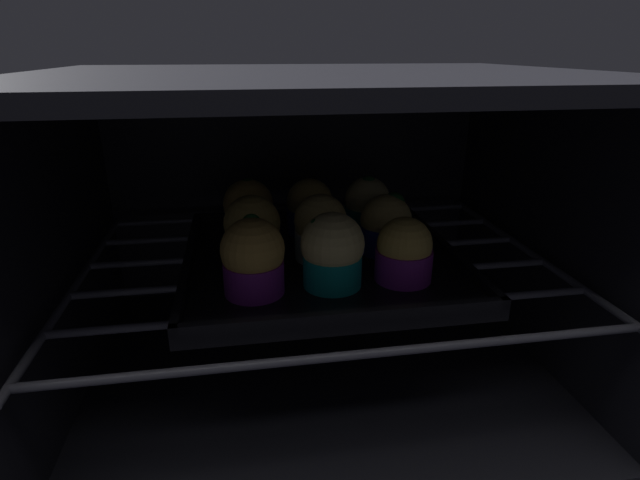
{
  "coord_description": "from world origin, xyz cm",
  "views": [
    {
      "loc": [
        -8.6,
        -31.1,
        37.71
      ],
      "look_at": [
        0.0,
        20.74,
        17.17
      ],
      "focal_mm": 27.64,
      "sensor_mm": 36.0,
      "label": 1
    }
  ],
  "objects_px": {
    "muffin_row0_col2": "(404,252)",
    "muffin_row2_col1": "(307,208)",
    "muffin_row1_col1": "(322,228)",
    "muffin_row2_col2": "(367,206)",
    "muffin_row0_col1": "(332,252)",
    "muffin_row2_col0": "(249,210)",
    "muffin_row0_col0": "(253,258)",
    "muffin_row1_col2": "(386,225)",
    "muffin_row1_col0": "(253,231)",
    "baking_tray": "(320,260)"
  },
  "relations": [
    {
      "from": "muffin_row0_col2",
      "to": "muffin_row2_col1",
      "type": "xyz_separation_m",
      "value": [
        -0.08,
        0.16,
        0.0
      ]
    },
    {
      "from": "muffin_row1_col1",
      "to": "muffin_row2_col2",
      "type": "bearing_deg",
      "value": 46.79
    },
    {
      "from": "muffin_row0_col2",
      "to": "muffin_row1_col1",
      "type": "relative_size",
      "value": 0.9
    },
    {
      "from": "muffin_row0_col1",
      "to": "muffin_row2_col0",
      "type": "bearing_deg",
      "value": 117.32
    },
    {
      "from": "muffin_row0_col0",
      "to": "muffin_row1_col2",
      "type": "height_order",
      "value": "muffin_row0_col0"
    },
    {
      "from": "muffin_row2_col0",
      "to": "muffin_row2_col2",
      "type": "xyz_separation_m",
      "value": [
        0.15,
        -0.0,
        -0.0
      ]
    },
    {
      "from": "muffin_row1_col0",
      "to": "muffin_row2_col0",
      "type": "relative_size",
      "value": 1.0
    },
    {
      "from": "muffin_row0_col1",
      "to": "muffin_row2_col1",
      "type": "bearing_deg",
      "value": 91.36
    },
    {
      "from": "muffin_row0_col0",
      "to": "muffin_row0_col2",
      "type": "xyz_separation_m",
      "value": [
        0.15,
        0.0,
        -0.01
      ]
    },
    {
      "from": "muffin_row1_col1",
      "to": "muffin_row2_col0",
      "type": "xyz_separation_m",
      "value": [
        -0.08,
        0.08,
        0.0
      ]
    },
    {
      "from": "muffin_row2_col1",
      "to": "muffin_row0_col1",
      "type": "bearing_deg",
      "value": -88.64
    },
    {
      "from": "muffin_row0_col2",
      "to": "muffin_row2_col0",
      "type": "distance_m",
      "value": 0.21
    },
    {
      "from": "muffin_row0_col2",
      "to": "baking_tray",
      "type": "bearing_deg",
      "value": 135.31
    },
    {
      "from": "muffin_row0_col2",
      "to": "muffin_row0_col1",
      "type": "bearing_deg",
      "value": -178.83
    },
    {
      "from": "baking_tray",
      "to": "muffin_row0_col2",
      "type": "relative_size",
      "value": 4.55
    },
    {
      "from": "muffin_row2_col1",
      "to": "muffin_row2_col2",
      "type": "bearing_deg",
      "value": -5.16
    },
    {
      "from": "muffin_row0_col2",
      "to": "muffin_row2_col1",
      "type": "bearing_deg",
      "value": 116.92
    },
    {
      "from": "muffin_row2_col0",
      "to": "muffin_row1_col1",
      "type": "bearing_deg",
      "value": -44.82
    },
    {
      "from": "muffin_row1_col2",
      "to": "muffin_row2_col1",
      "type": "bearing_deg",
      "value": 136.21
    },
    {
      "from": "muffin_row0_col0",
      "to": "muffin_row2_col1",
      "type": "distance_m",
      "value": 0.18
    },
    {
      "from": "muffin_row1_col0",
      "to": "muffin_row2_col0",
      "type": "height_order",
      "value": "same"
    },
    {
      "from": "muffin_row2_col1",
      "to": "muffin_row1_col2",
      "type": "bearing_deg",
      "value": -43.79
    },
    {
      "from": "muffin_row0_col0",
      "to": "baking_tray",
      "type": "bearing_deg",
      "value": 45.12
    },
    {
      "from": "muffin_row2_col2",
      "to": "muffin_row2_col0",
      "type": "bearing_deg",
      "value": 179.69
    },
    {
      "from": "muffin_row2_col2",
      "to": "muffin_row1_col1",
      "type": "bearing_deg",
      "value": -133.21
    },
    {
      "from": "muffin_row1_col0",
      "to": "muffin_row2_col1",
      "type": "relative_size",
      "value": 1.08
    },
    {
      "from": "muffin_row1_col1",
      "to": "muffin_row2_col2",
      "type": "xyz_separation_m",
      "value": [
        0.07,
        0.08,
        -0.0
      ]
    },
    {
      "from": "muffin_row2_col1",
      "to": "muffin_row0_col0",
      "type": "bearing_deg",
      "value": -114.96
    },
    {
      "from": "muffin_row0_col1",
      "to": "muffin_row2_col2",
      "type": "height_order",
      "value": "muffin_row0_col1"
    },
    {
      "from": "baking_tray",
      "to": "muffin_row1_col1",
      "type": "xyz_separation_m",
      "value": [
        0.0,
        -0.0,
        0.04
      ]
    },
    {
      "from": "muffin_row1_col2",
      "to": "muffin_row2_col1",
      "type": "distance_m",
      "value": 0.11
    },
    {
      "from": "muffin_row0_col0",
      "to": "muffin_row0_col1",
      "type": "distance_m",
      "value": 0.08
    },
    {
      "from": "muffin_row0_col1",
      "to": "muffin_row2_col2",
      "type": "bearing_deg",
      "value": 63.52
    },
    {
      "from": "baking_tray",
      "to": "muffin_row1_col1",
      "type": "height_order",
      "value": "muffin_row1_col1"
    },
    {
      "from": "muffin_row2_col2",
      "to": "muffin_row1_col2",
      "type": "bearing_deg",
      "value": -86.76
    },
    {
      "from": "muffin_row1_col1",
      "to": "muffin_row2_col0",
      "type": "height_order",
      "value": "muffin_row2_col0"
    },
    {
      "from": "muffin_row0_col0",
      "to": "muffin_row2_col0",
      "type": "relative_size",
      "value": 1.01
    },
    {
      "from": "muffin_row1_col0",
      "to": "muffin_row2_col0",
      "type": "bearing_deg",
      "value": 91.49
    },
    {
      "from": "muffin_row0_col1",
      "to": "muffin_row1_col0",
      "type": "bearing_deg",
      "value": 135.93
    },
    {
      "from": "baking_tray",
      "to": "muffin_row2_col2",
      "type": "relative_size",
      "value": 4.14
    },
    {
      "from": "muffin_row0_col1",
      "to": "muffin_row2_col1",
      "type": "xyz_separation_m",
      "value": [
        -0.0,
        0.16,
        -0.0
      ]
    },
    {
      "from": "muffin_row0_col1",
      "to": "muffin_row1_col2",
      "type": "height_order",
      "value": "muffin_row0_col1"
    },
    {
      "from": "muffin_row1_col0",
      "to": "muffin_row1_col1",
      "type": "bearing_deg",
      "value": -1.12
    },
    {
      "from": "muffin_row1_col1",
      "to": "muffin_row1_col2",
      "type": "distance_m",
      "value": 0.08
    },
    {
      "from": "muffin_row2_col0",
      "to": "muffin_row2_col2",
      "type": "bearing_deg",
      "value": -0.31
    },
    {
      "from": "muffin_row1_col2",
      "to": "muffin_row0_col0",
      "type": "bearing_deg",
      "value": -152.69
    },
    {
      "from": "muffin_row0_col0",
      "to": "muffin_row2_col0",
      "type": "distance_m",
      "value": 0.15
    },
    {
      "from": "muffin_row1_col0",
      "to": "muffin_row2_col2",
      "type": "distance_m",
      "value": 0.17
    },
    {
      "from": "muffin_row0_col2",
      "to": "muffin_row1_col2",
      "type": "distance_m",
      "value": 0.08
    },
    {
      "from": "muffin_row0_col2",
      "to": "muffin_row1_col1",
      "type": "bearing_deg",
      "value": 136.34
    }
  ]
}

